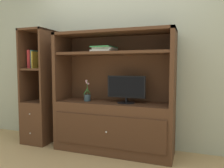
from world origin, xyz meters
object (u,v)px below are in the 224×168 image
(upright_book_row, at_px, (33,59))
(magazine_stack, at_px, (105,49))
(potted_plant, at_px, (87,96))
(media_console, at_px, (113,114))
(tv_monitor, at_px, (126,89))
(bookshelf_tall, at_px, (41,105))

(upright_book_row, bearing_deg, magazine_stack, 0.05)
(potted_plant, bearing_deg, upright_book_row, 178.52)
(media_console, height_order, tv_monitor, media_console)
(potted_plant, distance_m, bookshelf_tall, 0.84)
(potted_plant, xyz_separation_m, bookshelf_tall, (-0.82, 0.03, -0.17))
(magazine_stack, height_order, bookshelf_tall, bookshelf_tall)
(bookshelf_tall, bearing_deg, upright_book_row, -174.81)
(tv_monitor, relative_size, bookshelf_tall, 0.30)
(tv_monitor, height_order, magazine_stack, magazine_stack)
(tv_monitor, distance_m, upright_book_row, 1.53)
(magazine_stack, xyz_separation_m, upright_book_row, (-1.17, -0.00, -0.12))
(magazine_stack, distance_m, bookshelf_tall, 1.34)
(media_console, height_order, potted_plant, media_console)
(tv_monitor, bearing_deg, media_console, 176.60)
(media_console, xyz_separation_m, bookshelf_tall, (-1.20, 0.00, 0.05))
(potted_plant, relative_size, upright_book_row, 1.07)
(potted_plant, height_order, bookshelf_tall, bookshelf_tall)
(media_console, distance_m, tv_monitor, 0.39)
(potted_plant, height_order, magazine_stack, magazine_stack)
(media_console, relative_size, upright_book_row, 5.88)
(bookshelf_tall, bearing_deg, potted_plant, -2.32)
(upright_book_row, bearing_deg, potted_plant, -1.48)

